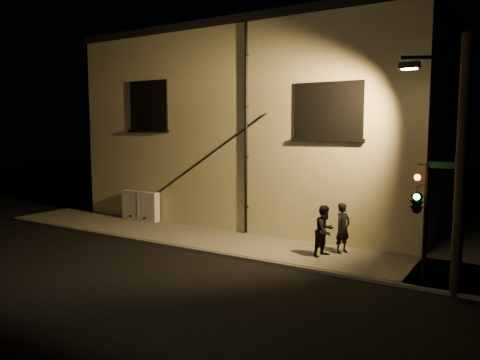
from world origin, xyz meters
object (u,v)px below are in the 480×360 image
Objects in this scene: pedestrian_b at (325,231)px; streetlamp_pole at (457,158)px; utility_cabinet at (141,206)px; traffic_signal at (418,201)px; pedestrian_a at (343,228)px.

streetlamp_pole reaches higher than pedestrian_b.
streetlamp_pole is at bearing -10.90° from utility_cabinet.
streetlamp_pole is at bearing -20.80° from traffic_signal.
utility_cabinet is 9.66m from pedestrian_b.
pedestrian_a is at bearing 151.22° from streetlamp_pole.
traffic_signal is (2.71, -1.65, 1.38)m from pedestrian_a.
traffic_signal reaches higher than utility_cabinet.
traffic_signal is 1.62m from streetlamp_pole.
pedestrian_b is (-0.37, -0.71, 0.00)m from pedestrian_a.
streetlamp_pole is (3.69, -2.03, 2.61)m from pedestrian_a.
pedestrian_a is 0.26× the size of streetlamp_pole.
pedestrian_a is 1.00× the size of pedestrian_b.
utility_cabinet is at bearing 98.62° from pedestrian_b.
streetlamp_pole is (4.06, -1.31, 2.61)m from pedestrian_b.
utility_cabinet is at bearing 169.10° from streetlamp_pole.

